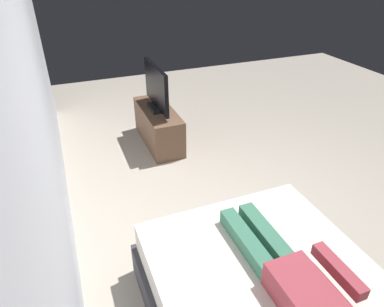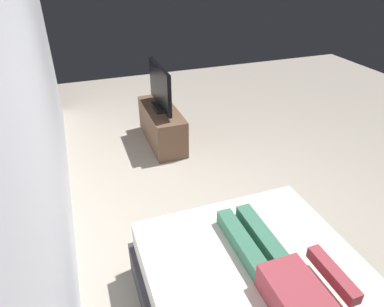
{
  "view_description": "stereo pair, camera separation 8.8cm",
  "coord_description": "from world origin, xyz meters",
  "px_view_note": "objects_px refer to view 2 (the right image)",
  "views": [
    {
      "loc": [
        -2.09,
        1.51,
        2.34
      ],
      "look_at": [
        0.45,
        0.49,
        0.69
      ],
      "focal_mm": 31.94,
      "sensor_mm": 36.0,
      "label": 1
    },
    {
      "loc": [
        -2.13,
        1.42,
        2.34
      ],
      "look_at": [
        0.45,
        0.49,
        0.69
      ],
      "focal_mm": 31.94,
      "sensor_mm": 36.0,
      "label": 2
    }
  ],
  "objects_px": {
    "person": "(287,283)",
    "tv": "(160,88)",
    "remote": "(324,255)",
    "tv_stand": "(162,126)"
  },
  "relations": [
    {
      "from": "person",
      "to": "tv",
      "type": "xyz_separation_m",
      "value": [
        3.03,
        -0.05,
        0.16
      ]
    },
    {
      "from": "person",
      "to": "remote",
      "type": "bearing_deg",
      "value": -69.53
    },
    {
      "from": "remote",
      "to": "tv_stand",
      "type": "distance_m",
      "value": 2.92
    },
    {
      "from": "tv_stand",
      "to": "person",
      "type": "bearing_deg",
      "value": 179.06
    },
    {
      "from": "person",
      "to": "tv",
      "type": "height_order",
      "value": "tv"
    },
    {
      "from": "tv_stand",
      "to": "remote",
      "type": "bearing_deg",
      "value": -172.98
    },
    {
      "from": "person",
      "to": "remote",
      "type": "distance_m",
      "value": 0.44
    },
    {
      "from": "person",
      "to": "tv_stand",
      "type": "bearing_deg",
      "value": -0.94
    },
    {
      "from": "remote",
      "to": "tv",
      "type": "relative_size",
      "value": 0.17
    },
    {
      "from": "person",
      "to": "tv_stand",
      "type": "xyz_separation_m",
      "value": [
        3.03,
        -0.05,
        -0.37
      ]
    }
  ]
}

